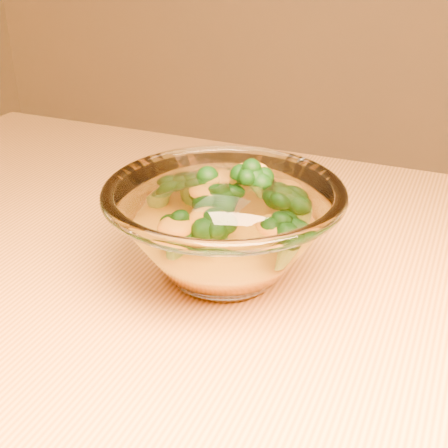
# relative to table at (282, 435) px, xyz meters

# --- Properties ---
(table) EXTENTS (1.20, 0.80, 0.75)m
(table) POSITION_rel_table_xyz_m (0.00, 0.00, 0.00)
(table) COLOR #C27E3A
(table) RESTS_ON ground
(glass_bowl) EXTENTS (0.21, 0.21, 0.09)m
(glass_bowl) POSITION_rel_table_xyz_m (-0.08, 0.07, 0.15)
(glass_bowl) COLOR white
(glass_bowl) RESTS_ON table
(cheese_sauce) EXTENTS (0.12, 0.12, 0.03)m
(cheese_sauce) POSITION_rel_table_xyz_m (-0.08, 0.07, 0.13)
(cheese_sauce) COLOR orange
(cheese_sauce) RESTS_ON glass_bowl
(broccoli_heap) EXTENTS (0.14, 0.11, 0.07)m
(broccoli_heap) POSITION_rel_table_xyz_m (-0.08, 0.08, 0.16)
(broccoli_heap) COLOR black
(broccoli_heap) RESTS_ON cheese_sauce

